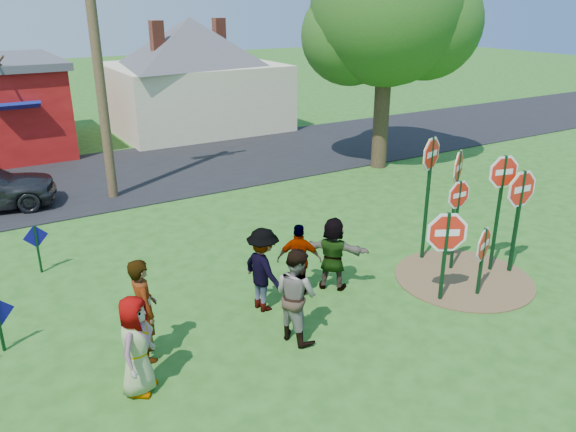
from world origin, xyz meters
The scene contains 20 objects.
ground centered at (0.00, 0.00, 0.00)m, with size 120.00×120.00×0.00m, color #245719.
road centered at (0.00, 11.50, 0.02)m, with size 120.00×7.50×0.04m, color black.
dirt_patch centered at (4.50, -1.00, 0.01)m, with size 3.20×3.20×0.03m, color brown.
cream_house centered at (5.50, 18.00, 2.92)m, with size 9.40×9.40×6.50m.
stop_sign_a centered at (3.30, -1.43, 1.46)m, with size 1.08×0.56×2.20m.
stop_sign_b centered at (4.44, 0.34, 2.41)m, with size 1.04×0.38×3.29m.
stop_sign_c centered at (5.39, -1.02, 2.14)m, with size 1.02×0.27×3.02m.
stop_sign_d centered at (5.15, 0.11, 2.12)m, with size 0.97×0.57×2.93m.
stop_sign_e centered at (4.18, -1.70, 1.13)m, with size 0.96×0.38×1.74m.
stop_sign_f centered at (5.73, -1.30, 1.92)m, with size 1.19×0.08×2.71m.
stop_sign_g centered at (4.62, -0.47, 1.67)m, with size 0.92×0.06×2.38m.
blue_diamond_d centered at (-4.00, 4.50, 0.77)m, with size 0.58×0.11×1.23m.
person_a centered at (-3.27, -1.06, 0.88)m, with size 0.86×0.56×1.77m, color #495893.
person_b centered at (-2.86, -0.19, 0.99)m, with size 0.72×0.47×1.98m, color #246F62.
person_c centered at (-0.20, -1.06, 0.94)m, with size 0.92×0.72×1.89m, color brown.
person_d centered at (-0.19, 0.25, 0.91)m, with size 1.18×0.68×1.83m, color #37383E.
person_e centered at (0.79, 0.39, 0.83)m, with size 0.98×0.41×1.67m, color #492E54.
person_f centered at (1.59, 0.25, 0.85)m, with size 1.58×0.50×1.70m, color #1B5128.
utility_pole centered at (-1.04, 9.17, 5.29)m, with size 2.46×0.31×10.05m.
leafy_tree centered at (9.07, 7.50, 5.60)m, with size 6.12×5.58×8.70m.
Camera 1 is at (-5.15, -9.01, 6.16)m, focal length 35.00 mm.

